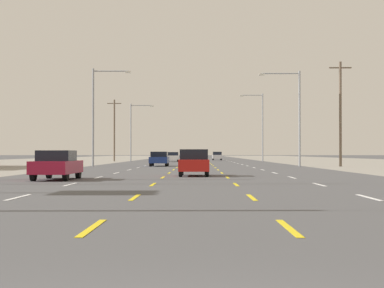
% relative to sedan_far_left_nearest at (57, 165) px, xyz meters
% --- Properties ---
extents(ground_plane, '(572.00, 572.00, 0.00)m').
position_rel_sedan_far_left_nearest_xyz_m(ground_plane, '(6.88, 39.27, -0.76)').
color(ground_plane, '#4C4C4F').
extents(lane_markings, '(10.64, 227.60, 0.01)m').
position_rel_sedan_far_left_nearest_xyz_m(lane_markings, '(6.88, 77.77, -0.75)').
color(lane_markings, white).
rests_on(lane_markings, ground).
extents(sedan_far_left_nearest, '(1.80, 4.50, 1.46)m').
position_rel_sedan_far_left_nearest_xyz_m(sedan_far_left_nearest, '(0.00, 0.00, 0.00)').
color(sedan_far_left_nearest, maroon).
rests_on(sedan_far_left_nearest, ground).
extents(hatchback_center_turn_near, '(1.72, 3.90, 1.54)m').
position_rel_sedan_far_left_nearest_xyz_m(hatchback_center_turn_near, '(6.81, 5.04, 0.03)').
color(hatchback_center_turn_near, red).
rests_on(hatchback_center_turn_near, ground).
extents(sedan_inner_left_mid, '(1.80, 4.50, 1.46)m').
position_rel_sedan_far_left_nearest_xyz_m(sedan_inner_left_mid, '(3.17, 31.30, 0.00)').
color(sedan_inner_left_mid, navy).
rests_on(sedan_inner_left_mid, ground).
extents(sedan_inner_left_midfar, '(1.80, 4.50, 1.46)m').
position_rel_sedan_far_left_nearest_xyz_m(sedan_inner_left_midfar, '(3.30, 63.23, 0.00)').
color(sedan_inner_left_midfar, white).
rests_on(sedan_inner_left_midfar, ground).
extents(hatchback_inner_right_far, '(1.72, 3.90, 1.54)m').
position_rel_sedan_far_left_nearest_xyz_m(hatchback_inner_right_far, '(10.61, 82.64, 0.03)').
color(hatchback_inner_right_far, silver).
rests_on(hatchback_inner_right_far, ground).
extents(streetlight_left_row_1, '(3.80, 0.26, 9.65)m').
position_rel_sedan_far_left_nearest_xyz_m(streetlight_left_row_1, '(-2.90, 29.92, 4.80)').
color(streetlight_left_row_1, gray).
rests_on(streetlight_left_row_1, ground).
extents(streetlight_right_row_1, '(4.07, 0.26, 9.39)m').
position_rel_sedan_far_left_nearest_xyz_m(streetlight_right_row_1, '(16.62, 29.92, 4.70)').
color(streetlight_right_row_1, gray).
rests_on(streetlight_right_row_1, ground).
extents(streetlight_left_row_2, '(3.60, 0.26, 8.91)m').
position_rel_sedan_far_left_nearest_xyz_m(streetlight_left_row_2, '(-2.90, 64.30, 4.39)').
color(streetlight_left_row_2, gray).
rests_on(streetlight_left_row_2, ground).
extents(streetlight_right_row_2, '(3.60, 0.26, 10.47)m').
position_rel_sedan_far_left_nearest_xyz_m(streetlight_right_row_2, '(16.72, 64.30, 5.20)').
color(streetlight_right_row_2, gray).
rests_on(streetlight_right_row_2, ground).
extents(utility_pole_right_row_1, '(2.20, 0.26, 10.33)m').
position_rel_sedan_far_left_nearest_xyz_m(utility_pole_right_row_1, '(21.09, 30.15, 4.61)').
color(utility_pole_right_row_1, brown).
rests_on(utility_pole_right_row_1, ground).
extents(utility_pole_left_row_2, '(2.20, 0.26, 9.78)m').
position_rel_sedan_far_left_nearest_xyz_m(utility_pole_left_row_2, '(-6.18, 67.04, 4.33)').
color(utility_pole_left_row_2, brown).
rests_on(utility_pole_left_row_2, ground).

